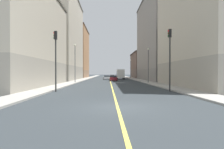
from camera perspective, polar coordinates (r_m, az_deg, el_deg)
The scene contains 19 objects.
ground_plane at distance 11.84m, azimuth 1.62°, elevation -9.55°, with size 400.00×400.00×0.00m, color #2E3438.
sidewalk_left at distance 61.27m, azimuth 6.74°, elevation -1.33°, with size 2.55×168.00×0.15m, color #9E9B93.
sidewalk_right at distance 61.12m, azimuth -8.13°, elevation -1.34°, with size 2.55×168.00×0.15m, color #9E9B93.
lane_center_stripe at distance 60.68m, azimuth -0.69°, elevation -1.41°, with size 0.16×154.00×0.01m, color #E5D14C.
building_left_near at distance 32.13m, azimuth 26.05°, elevation 16.03°, with size 9.06×21.34×21.34m.
building_left_mid at distance 54.72m, azimuth 14.00°, elevation 10.11°, with size 9.06×25.96×22.35m.
building_left_far at distance 77.05m, azimuth 9.36°, elevation 2.65°, with size 9.06×17.10×9.80m.
building_right_corner at distance 32.21m, azimuth -25.42°, elevation 10.12°, with size 9.06×23.60×14.90m.
building_right_midblock at distance 57.43m, azimuth -14.52°, elevation 10.10°, with size 9.06×24.84×23.24m.
building_right_distant at distance 80.80m, azimuth -10.54°, elevation 6.14°, with size 9.06×20.91×19.92m.
traffic_light_left_near at distance 22.42m, azimuth 16.55°, elevation 6.39°, with size 0.40×0.32×6.85m.
traffic_light_right_near at distance 22.08m, azimuth -16.21°, elevation 6.08°, with size 0.40×0.32×6.58m.
street_lamp_left_near at distance 38.30m, azimuth 10.57°, elevation 3.77°, with size 0.36×0.36×6.70m.
street_lamp_right_near at distance 40.29m, azimuth -10.78°, elevation 4.37°, with size 0.36×0.36×7.70m.
street_lamp_left_far at distance 67.10m, azimuth 5.46°, elevation 2.26°, with size 0.36×0.36×6.41m.
car_maroon at distance 48.88m, azimuth 0.43°, elevation -1.10°, with size 1.95×4.07×1.37m.
car_silver at distance 60.66m, azimuth -1.62°, elevation -0.84°, with size 2.06×4.50×1.22m.
car_black at distance 77.65m, azimuth 0.02°, elevation -0.54°, with size 2.04×4.41×1.20m.
box_truck at distance 62.26m, azimuth 2.45°, elevation 0.15°, with size 2.32×7.30×3.07m.
Camera 1 is at (-0.58, -11.65, 2.08)m, focal length 31.20 mm.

